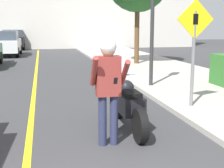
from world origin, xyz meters
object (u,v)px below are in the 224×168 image
(person_biker, at_px, (108,80))
(parked_car_white, at_px, (6,43))
(crossing_sign, at_px, (194,43))
(traffic_light, at_px, (153,3))
(motorcycle, at_px, (128,104))
(parked_car_black, at_px, (14,39))

(person_biker, height_order, parked_car_white, person_biker)
(crossing_sign, relative_size, traffic_light, 0.67)
(person_biker, relative_size, parked_car_white, 0.44)
(crossing_sign, height_order, parked_car_white, crossing_sign)
(parked_car_white, bearing_deg, traffic_light, -65.65)
(motorcycle, xyz_separation_m, crossing_sign, (1.85, 0.96, 1.12))
(person_biker, distance_m, parked_car_black, 23.67)
(traffic_light, xyz_separation_m, parked_car_black, (-5.73, 18.98, -1.85))
(crossing_sign, height_order, traffic_light, traffic_light)
(motorcycle, height_order, crossing_sign, crossing_sign)
(crossing_sign, bearing_deg, parked_car_black, 104.92)
(person_biker, distance_m, traffic_light, 5.27)
(motorcycle, bearing_deg, traffic_light, 63.88)
(motorcycle, relative_size, crossing_sign, 0.87)
(person_biker, bearing_deg, parked_car_black, 98.19)
(crossing_sign, distance_m, traffic_light, 2.93)
(motorcycle, distance_m, person_biker, 1.14)
(parked_car_white, xyz_separation_m, parked_car_black, (0.05, 6.20, 0.00))
(person_biker, bearing_deg, crossing_sign, 35.64)
(motorcycle, relative_size, person_biker, 1.19)
(person_biker, relative_size, crossing_sign, 0.73)
(crossing_sign, xyz_separation_m, parked_car_black, (-5.78, 21.70, -0.77))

